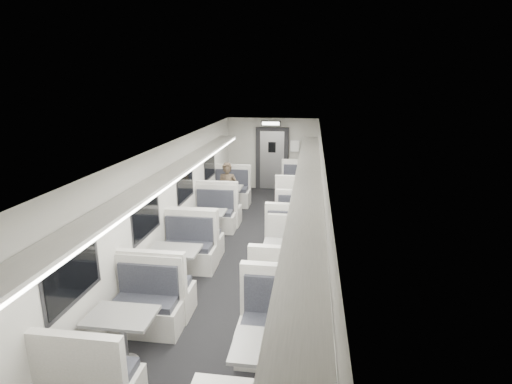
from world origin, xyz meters
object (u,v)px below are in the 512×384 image
(booth_right_a, at_px, (299,196))
(booth_right_b, at_px, (295,232))
(booth_left_a, at_px, (225,200))
(booth_right_d, at_px, (275,377))
(booth_left_c, at_px, (175,268))
(passenger, at_px, (228,191))
(booth_right_c, at_px, (290,266))
(booth_left_d, at_px, (123,339))
(vestibule_door, at_px, (272,159))
(booth_left_b, at_px, (207,226))
(exit_sign, at_px, (271,123))

(booth_right_a, height_order, booth_right_b, booth_right_a)
(booth_left_a, bearing_deg, booth_right_d, -73.23)
(booth_left_c, relative_size, passenger, 1.42)
(booth_left_c, relative_size, booth_right_c, 0.93)
(booth_left_c, xyz_separation_m, passenger, (0.14, 3.84, 0.37))
(booth_left_c, relative_size, booth_right_b, 1.07)
(booth_left_d, xyz_separation_m, booth_right_c, (2.00, 2.30, 0.04))
(booth_left_c, relative_size, vestibule_door, 1.03)
(booth_left_d, bearing_deg, booth_left_c, 90.00)
(vestibule_door, bearing_deg, booth_right_c, -81.51)
(booth_left_d, relative_size, booth_right_b, 1.03)
(booth_left_b, distance_m, exit_sign, 4.87)
(booth_left_a, xyz_separation_m, booth_right_c, (2.00, -3.87, 0.02))
(passenger, distance_m, vestibule_door, 3.30)
(exit_sign, bearing_deg, booth_right_b, -77.22)
(booth_left_c, bearing_deg, exit_sign, 81.28)
(booth_right_a, bearing_deg, booth_right_b, -90.00)
(passenger, height_order, exit_sign, exit_sign)
(booth_left_c, height_order, booth_right_c, booth_right_c)
(booth_left_c, xyz_separation_m, booth_left_d, (0.00, -1.99, -0.01))
(booth_right_a, relative_size, passenger, 1.56)
(booth_left_b, relative_size, booth_left_d, 1.01)
(booth_left_b, height_order, booth_left_c, booth_left_c)
(booth_right_d, bearing_deg, booth_right_a, 90.00)
(booth_left_a, height_order, exit_sign, exit_sign)
(booth_right_b, xyz_separation_m, booth_right_d, (0.00, -4.57, 0.06))
(booth_left_b, height_order, booth_right_d, booth_right_d)
(booth_left_c, xyz_separation_m, booth_right_b, (2.00, 2.11, -0.03))
(vestibule_door, bearing_deg, booth_left_b, -101.63)
(passenger, bearing_deg, exit_sign, 76.40)
(booth_left_a, distance_m, vestibule_door, 3.07)
(exit_sign, bearing_deg, booth_right_d, -83.64)
(booth_right_d, bearing_deg, passenger, 106.46)
(booth_left_d, bearing_deg, exit_sign, 83.30)
(booth_left_a, xyz_separation_m, booth_left_b, (0.00, -2.03, -0.02))
(booth_left_a, relative_size, booth_right_c, 0.96)
(booth_left_a, height_order, booth_right_a, booth_right_a)
(booth_left_a, xyz_separation_m, passenger, (0.14, -0.34, 0.36))
(booth_left_a, xyz_separation_m, vestibule_door, (1.00, 2.83, 0.64))
(booth_left_c, bearing_deg, vestibule_door, 81.88)
(booth_right_a, bearing_deg, booth_right_c, -90.00)
(booth_right_a, bearing_deg, booth_left_c, -112.66)
(booth_left_b, relative_size, booth_right_b, 1.05)
(booth_left_c, height_order, exit_sign, exit_sign)
(booth_right_a, xyz_separation_m, booth_right_b, (0.00, -2.68, -0.06))
(booth_right_a, relative_size, booth_right_c, 1.02)
(booth_right_b, bearing_deg, booth_left_d, -115.97)
(booth_left_a, xyz_separation_m, exit_sign, (1.00, 2.34, 1.88))
(booth_left_c, bearing_deg, booth_right_b, 46.58)
(booth_left_c, distance_m, booth_right_b, 2.91)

